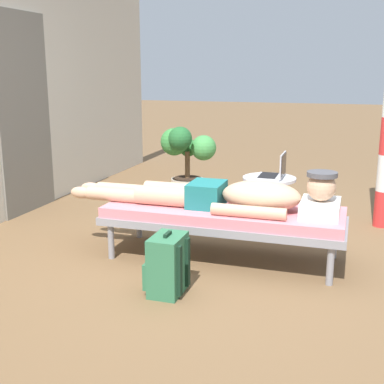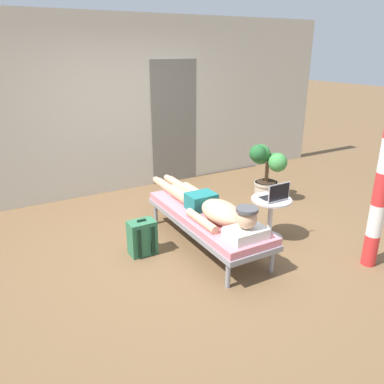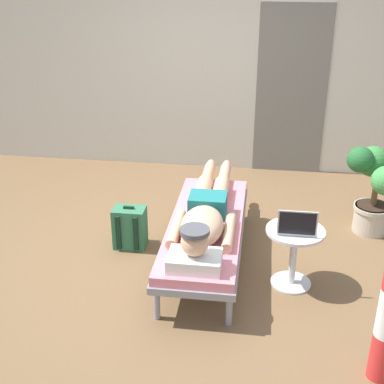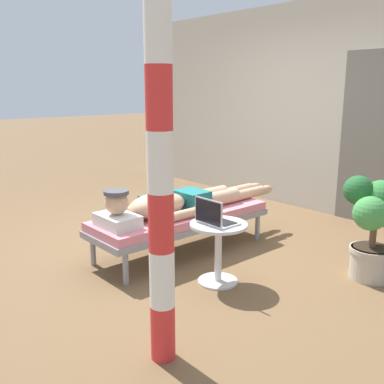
% 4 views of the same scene
% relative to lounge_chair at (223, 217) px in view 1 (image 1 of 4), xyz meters
% --- Properties ---
extents(ground_plane, '(40.00, 40.00, 0.00)m').
position_rel_lounge_chair_xyz_m(ground_plane, '(-0.14, 0.12, -0.35)').
color(ground_plane, brown).
extents(house_door_panel, '(0.84, 0.03, 2.04)m').
position_rel_lounge_chair_xyz_m(house_door_panel, '(0.76, 2.31, 0.67)').
color(house_door_panel, slate).
rests_on(house_door_panel, ground).
extents(lounge_chair, '(0.65, 1.88, 0.42)m').
position_rel_lounge_chair_xyz_m(lounge_chair, '(0.00, 0.00, 0.00)').
color(lounge_chair, gray).
rests_on(lounge_chair, ground).
extents(person_reclining, '(0.53, 2.17, 0.33)m').
position_rel_lounge_chair_xyz_m(person_reclining, '(0.00, -0.06, 0.17)').
color(person_reclining, white).
rests_on(person_reclining, lounge_chair).
extents(side_table, '(0.48, 0.48, 0.52)m').
position_rel_lounge_chair_xyz_m(side_table, '(0.76, -0.23, 0.01)').
color(side_table, silver).
rests_on(side_table, ground).
extents(laptop, '(0.31, 0.24, 0.23)m').
position_rel_lounge_chair_xyz_m(laptop, '(0.76, -0.28, 0.24)').
color(laptop, silver).
rests_on(laptop, side_table).
extents(backpack, '(0.30, 0.26, 0.42)m').
position_rel_lounge_chair_xyz_m(backpack, '(-0.74, 0.19, -0.15)').
color(backpack, '#33724C').
rests_on(backpack, ground).
extents(potted_plant, '(0.56, 0.61, 0.88)m').
position_rel_lounge_chair_xyz_m(potted_plant, '(1.55, 0.82, 0.16)').
color(potted_plant, '#BFB29E').
rests_on(potted_plant, ground).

